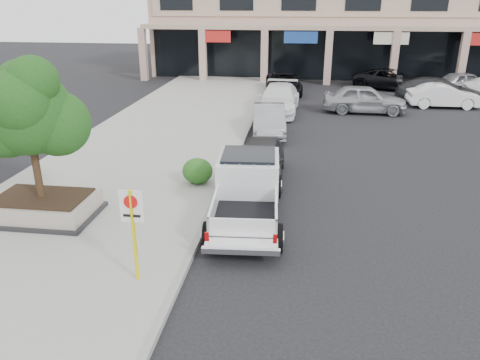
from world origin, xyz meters
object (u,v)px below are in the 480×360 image
object	(u,v)px
planter_tree	(35,111)
curb_car_d	(283,83)
curb_car_a	(261,160)
lot_car_a	(365,99)
curb_car_b	(269,120)
lot_car_c	(439,91)
no_parking_sign	(133,223)
planter	(43,207)
pickup_truck	(247,192)
curb_car_c	(279,99)
lot_car_b	(444,96)
lot_car_d	(390,79)
lot_car_e	(465,82)

from	to	relation	value
planter_tree	curb_car_d	size ratio (longest dim) A/B	0.76
curb_car_a	lot_car_a	xyz separation A→B (m)	(5.09, 11.73, 0.10)
curb_car_b	lot_car_c	xyz separation A→B (m)	(10.42, 9.12, 0.06)
no_parking_sign	planter	bearing A→B (deg)	143.94
planter	pickup_truck	world-z (taller)	pickup_truck
curb_car_c	curb_car_b	bearing A→B (deg)	-90.02
pickup_truck	curb_car_b	size ratio (longest dim) A/B	1.30
lot_car_a	planter	bearing A→B (deg)	146.42
lot_car_b	lot_car_d	bearing A→B (deg)	19.39
lot_car_b	lot_car_a	bearing A→B (deg)	111.42
planter	lot_car_b	world-z (taller)	lot_car_b
curb_car_b	lot_car_e	size ratio (longest dim) A/B	1.02
planter_tree	curb_car_a	size ratio (longest dim) A/B	0.93
planter	curb_car_a	world-z (taller)	curb_car_a
planter_tree	lot_car_d	bearing A→B (deg)	60.06
lot_car_d	lot_car_a	bearing A→B (deg)	-178.22
curb_car_a	lot_car_a	bearing A→B (deg)	65.03
curb_car_b	lot_car_d	bearing A→B (deg)	53.98
lot_car_c	lot_car_e	distance (m)	5.00
curb_car_c	pickup_truck	bearing A→B (deg)	-88.20
pickup_truck	lot_car_b	xyz separation A→B (m)	(10.28, 17.57, -0.19)
curb_car_a	lot_car_e	distance (m)	23.46
lot_car_b	lot_car_c	world-z (taller)	lot_car_c
no_parking_sign	lot_car_b	distance (m)	24.78
curb_car_b	curb_car_c	distance (m)	4.84
curb_car_b	lot_car_e	world-z (taller)	lot_car_e
curb_car_b	lot_car_c	distance (m)	13.85
no_parking_sign	curb_car_a	size ratio (longest dim) A/B	0.54
lot_car_b	curb_car_b	bearing A→B (deg)	124.79
planter_tree	curb_car_a	bearing A→B (deg)	35.95
planter	lot_car_e	size ratio (longest dim) A/B	0.73
curb_car_a	lot_car_a	world-z (taller)	lot_car_a
curb_car_c	lot_car_b	size ratio (longest dim) A/B	1.28
lot_car_d	curb_car_d	bearing A→B (deg)	129.66
curb_car_d	lot_car_d	distance (m)	8.32
curb_car_c	lot_car_b	world-z (taller)	curb_car_c
lot_car_b	lot_car_e	bearing A→B (deg)	-29.02
planter	lot_car_e	distance (m)	30.89
curb_car_a	lot_car_b	size ratio (longest dim) A/B	0.98
planter	curb_car_d	world-z (taller)	curb_car_d
curb_car_b	curb_car_c	world-z (taller)	curb_car_c
planter	lot_car_d	xyz separation A→B (m)	(14.14, 24.47, 0.28)
curb_car_a	planter	bearing A→B (deg)	-145.22
no_parking_sign	lot_car_c	world-z (taller)	no_parking_sign
lot_car_b	lot_car_d	size ratio (longest dim) A/B	0.81
lot_car_c	no_parking_sign	bearing A→B (deg)	162.03
no_parking_sign	lot_car_e	bearing A→B (deg)	60.43
lot_car_b	lot_car_e	distance (m)	6.30
planter_tree	lot_car_a	xyz separation A→B (m)	(11.22, 16.18, -2.58)
curb_car_a	curb_car_c	xyz separation A→B (m)	(0.01, 11.08, 0.09)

